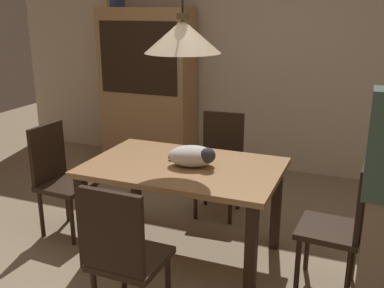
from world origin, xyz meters
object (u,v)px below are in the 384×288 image
chair_near_front (123,253)px  cat_sleeping (193,156)px  chair_far_back (220,159)px  chair_right_side (343,221)px  hutch_bookcase (148,91)px  pendant_lamp (183,36)px  dining_table (183,178)px  chair_left_side (59,175)px

chair_near_front → cat_sleeping: size_ratio=2.30×
chair_far_back → chair_right_side: 1.44m
chair_near_front → hutch_bookcase: size_ratio=0.50×
chair_far_back → hutch_bookcase: size_ratio=0.50×
hutch_bookcase → pendant_lamp: bearing=-56.5°
dining_table → chair_near_front: bearing=-90.1°
chair_left_side → cat_sleeping: bearing=-0.1°
dining_table → chair_right_side: (1.13, -0.00, -0.14)m
cat_sleeping → chair_far_back: bearing=95.3°
dining_table → cat_sleeping: (0.08, 0.00, 0.18)m
chair_right_side → chair_near_front: (-1.13, -0.87, 0.00)m
chair_right_side → hutch_bookcase: size_ratio=0.50×
cat_sleeping → chair_right_side: bearing=-0.4°
pendant_lamp → cat_sleeping: bearing=2.0°
chair_left_side → pendant_lamp: pendant_lamp is taller
dining_table → pendant_lamp: 1.01m
dining_table → chair_left_side: (-1.13, 0.00, -0.14)m
chair_left_side → hutch_bookcase: 1.96m
dining_table → pendant_lamp: (0.00, 0.00, 1.01)m
chair_far_back → chair_left_side: (-1.12, -0.87, 0.00)m
chair_far_back → hutch_bookcase: hutch_bookcase is taller
dining_table → chair_far_back: 0.89m
cat_sleeping → chair_left_side: bearing=179.9°
chair_right_side → chair_left_side: same height
chair_left_side → cat_sleeping: (1.20, -0.00, 0.32)m
chair_far_back → chair_near_front: bearing=-89.9°
chair_left_side → pendant_lamp: size_ratio=0.72×
chair_far_back → pendant_lamp: bearing=-89.7°
cat_sleeping → pendant_lamp: 0.84m
chair_near_front → dining_table: bearing=89.9°
dining_table → hutch_bookcase: size_ratio=0.76×
chair_near_front → cat_sleeping: bearing=84.9°
dining_table → hutch_bookcase: 2.32m
dining_table → chair_far_back: chair_far_back is taller
chair_right_side → chair_near_front: size_ratio=1.00×
chair_far_back → chair_left_side: same height
hutch_bookcase → chair_right_side: bearing=-38.8°
chair_far_back → cat_sleeping: 0.93m
dining_table → hutch_bookcase: hutch_bookcase is taller
chair_near_front → hutch_bookcase: 3.10m
chair_near_front → cat_sleeping: (0.08, 0.88, 0.32)m
pendant_lamp → chair_near_front: bearing=-90.1°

